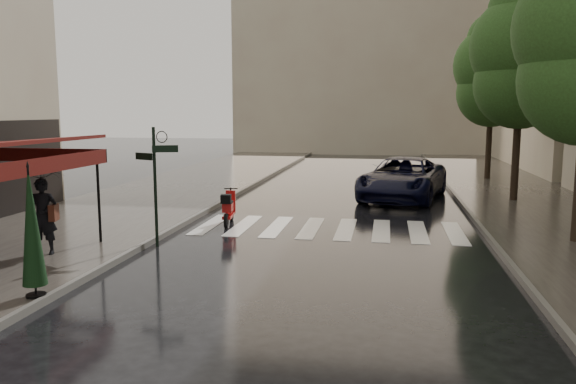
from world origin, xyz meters
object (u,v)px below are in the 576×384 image
(pedestrian_with_umbrella, at_px, (41,184))
(scooter, at_px, (229,209))
(parked_car, at_px, (403,178))
(parasol_front, at_px, (32,226))

(pedestrian_with_umbrella, bearing_deg, scooter, 42.14)
(parked_car, bearing_deg, scooter, -118.41)
(pedestrian_with_umbrella, distance_m, scooter, 5.82)
(pedestrian_with_umbrella, relative_size, parasol_front, 1.04)
(scooter, relative_size, parasol_front, 0.66)
(pedestrian_with_umbrella, height_order, parasol_front, pedestrian_with_umbrella)
(parked_car, bearing_deg, pedestrian_with_umbrella, -115.50)
(scooter, bearing_deg, pedestrian_with_umbrella, -132.19)
(parasol_front, bearing_deg, pedestrian_with_umbrella, 120.37)
(scooter, bearing_deg, parasol_front, -109.22)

